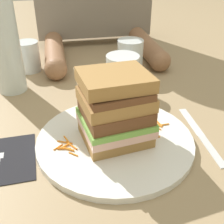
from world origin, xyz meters
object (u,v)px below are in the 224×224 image
object	(u,v)px
sandwich	(115,109)
empty_tumbler_1	(130,58)
water_bottle	(3,35)
empty_tumbler_0	(28,57)
juice_glass	(122,76)
main_plate	(115,141)
knife	(202,136)

from	to	relation	value
sandwich	empty_tumbler_1	bearing A→B (deg)	70.87
sandwich	empty_tumbler_1	xyz separation A→B (m)	(0.11, 0.31, -0.03)
empty_tumbler_1	water_bottle	bearing A→B (deg)	-173.29
empty_tumbler_0	empty_tumbler_1	bearing A→B (deg)	-16.36
juice_glass	water_bottle	distance (m)	0.30
sandwich	water_bottle	size ratio (longest dim) A/B	0.44
juice_glass	empty_tumbler_1	bearing A→B (deg)	65.66
main_plate	knife	world-z (taller)	main_plate
knife	empty_tumbler_1	xyz separation A→B (m)	(-0.07, 0.32, 0.05)
empty_tumbler_1	empty_tumbler_0	bearing A→B (deg)	163.64
juice_glass	water_bottle	size ratio (longest dim) A/B	0.30
juice_glass	empty_tumbler_0	xyz separation A→B (m)	(-0.24, 0.18, 0.00)
water_bottle	empty_tumbler_0	world-z (taller)	water_bottle
main_plate	sandwich	size ratio (longest dim) A/B	2.19
sandwich	juice_glass	distance (m)	0.22
juice_glass	empty_tumbler_0	bearing A→B (deg)	142.76
empty_tumbler_1	sandwich	bearing A→B (deg)	-109.13
knife	empty_tumbler_0	world-z (taller)	empty_tumbler_0
knife	empty_tumbler_1	size ratio (longest dim) A/B	2.01
juice_glass	empty_tumbler_0	world-z (taller)	juice_glass
juice_glass	main_plate	bearing A→B (deg)	-106.50
main_plate	juice_glass	distance (m)	0.22
knife	water_bottle	distance (m)	0.50
empty_tumbler_0	knife	bearing A→B (deg)	-49.26
juice_glass	water_bottle	world-z (taller)	water_bottle
sandwich	water_bottle	bearing A→B (deg)	128.02
main_plate	juice_glass	size ratio (longest dim) A/B	3.15
water_bottle	empty_tumbler_0	bearing A→B (deg)	72.83
main_plate	knife	xyz separation A→B (m)	(0.17, -0.01, -0.00)
water_bottle	knife	bearing A→B (deg)	-36.40
sandwich	juice_glass	xyz separation A→B (m)	(0.06, 0.21, -0.04)
main_plate	empty_tumbler_0	distance (m)	0.43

